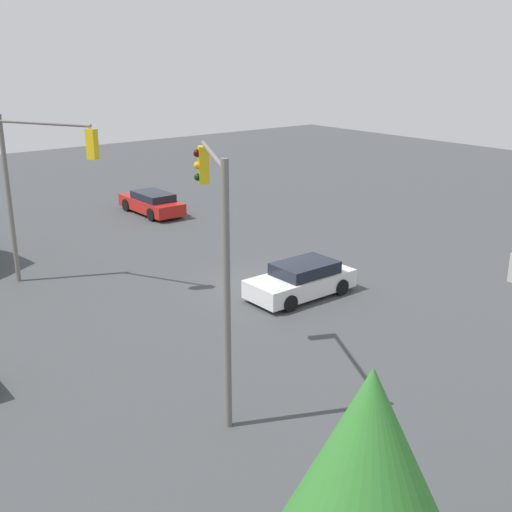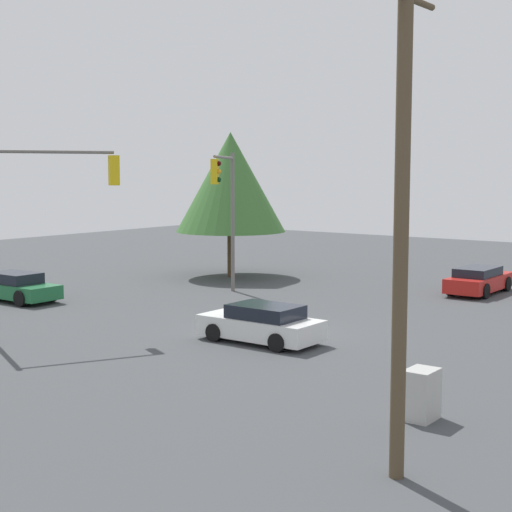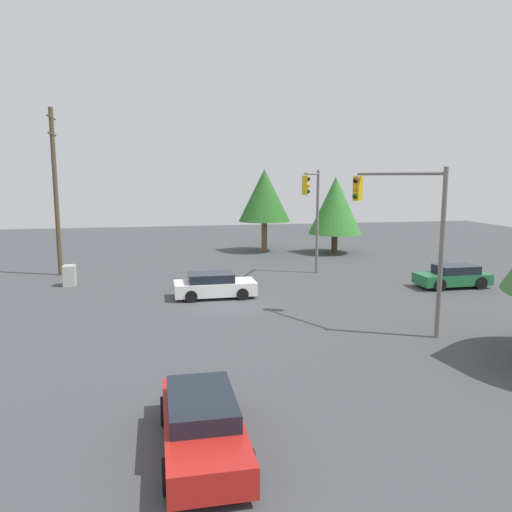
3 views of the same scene
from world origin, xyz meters
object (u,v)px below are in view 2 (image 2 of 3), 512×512
sedan_green (17,287)px  electrical_cabinet (421,394)px  traffic_signal_main (40,205)px  sedan_red (479,280)px  traffic_signal_cross (226,198)px  sedan_white (262,324)px

sedan_green → electrical_cabinet: sedan_green is taller
traffic_signal_main → sedan_green: bearing=87.7°
sedan_red → traffic_signal_cross: bearing=-139.0°
sedan_white → traffic_signal_cross: 10.44m
sedan_green → traffic_signal_cross: size_ratio=0.62×
sedan_white → traffic_signal_main: size_ratio=0.63×
sedan_red → traffic_signal_cross: 12.40m
sedan_red → traffic_signal_cross: size_ratio=0.70×
traffic_signal_cross → sedan_white: bearing=17.8°
sedan_white → traffic_signal_main: 8.50m
sedan_white → sedan_green: sedan_white is taller
sedan_green → traffic_signal_cross: 10.02m
sedan_green → traffic_signal_main: size_ratio=0.61×
sedan_red → sedan_green: sedan_green is taller
sedan_green → traffic_signal_main: (-4.08, -7.01, 3.92)m
traffic_signal_main → electrical_cabinet: size_ratio=5.58×
electrical_cabinet → traffic_signal_main: bearing=87.7°
traffic_signal_main → sedan_white: bearing=-31.7°
sedan_white → traffic_signal_cross: size_ratio=0.64×
traffic_signal_main → electrical_cabinet: (-0.56, -14.29, -3.95)m
sedan_white → traffic_signal_cross: traffic_signal_cross is taller
traffic_signal_cross → electrical_cabinet: size_ratio=5.54×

